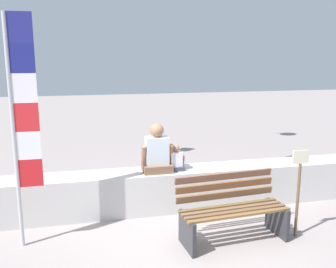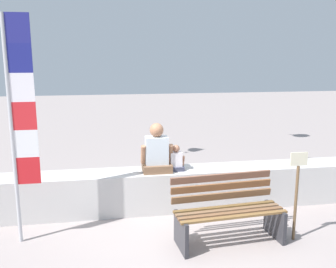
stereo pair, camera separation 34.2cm
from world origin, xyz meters
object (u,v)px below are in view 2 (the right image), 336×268
person_adult (157,153)px  sign_post (297,189)px  park_bench (228,212)px  person_child (176,160)px  flag_banner (19,115)px

person_adult → sign_post: (1.72, -1.33, -0.23)m
park_bench → person_adult: bearing=123.8°
park_bench → sign_post: size_ratio=1.22×
park_bench → person_adult: person_adult is taller
park_bench → sign_post: sign_post is taller
person_adult → person_child: size_ratio=1.87×
sign_post → person_adult: bearing=142.3°
person_adult → sign_post: 2.18m
person_adult → flag_banner: (-1.89, -0.76, 0.77)m
park_bench → person_adult: 1.54m
person_child → sign_post: size_ratio=0.34×
flag_banner → sign_post: (3.61, -0.57, -1.00)m
person_adult → sign_post: size_ratio=0.63×
person_child → sign_post: 1.93m
flag_banner → sign_post: size_ratio=2.42×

